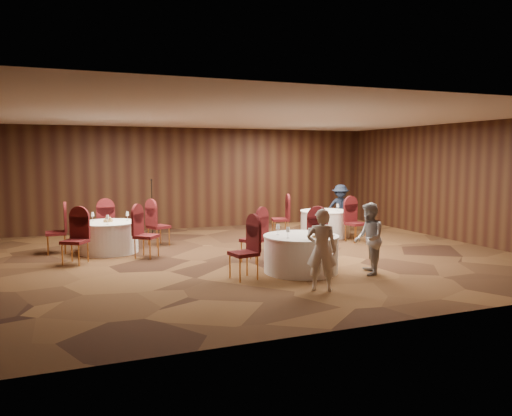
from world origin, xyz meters
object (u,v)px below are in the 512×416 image
object	(u,v)px
table_right	(325,223)
woman_a	(322,250)
woman_b	(369,239)
table_main	(301,253)
table_left	(109,237)
mic_stand	(152,220)
man_c	(340,208)

from	to	relation	value
table_right	woman_a	distance (m)	5.95
woman_b	woman_a	bearing A→B (deg)	-37.29
table_main	woman_a	world-z (taller)	woman_a
table_right	woman_b	world-z (taller)	woman_b
woman_a	table_main	bearing A→B (deg)	-70.18
table_left	mic_stand	size ratio (longest dim) A/B	0.84
table_left	mic_stand	distance (m)	2.27
mic_stand	man_c	bearing A→B (deg)	-8.45
woman_b	table_right	bearing A→B (deg)	-172.74
man_c	mic_stand	bearing A→B (deg)	-160.67
table_main	mic_stand	distance (m)	5.70
woman_a	woman_b	xyz separation A→B (m)	(1.44, 0.72, -0.01)
table_right	woman_a	xyz separation A→B (m)	(-2.97, -5.15, 0.34)
table_left	table_right	distance (m)	6.07
table_main	table_left	xyz separation A→B (m)	(-3.39, 3.51, 0.00)
woman_a	man_c	xyz separation A→B (m)	(3.90, 5.86, 0.00)
woman_a	woman_b	world-z (taller)	woman_a
table_right	man_c	bearing A→B (deg)	37.22
mic_stand	woman_b	world-z (taller)	mic_stand
table_main	table_left	distance (m)	4.88
man_c	table_main	bearing A→B (deg)	-101.01
table_left	woman_a	world-z (taller)	woman_a
table_left	man_c	distance (m)	7.07
mic_stand	table_right	bearing A→B (deg)	-18.19
mic_stand	woman_a	world-z (taller)	mic_stand
woman_b	man_c	size ratio (longest dim) A/B	0.99
table_main	man_c	world-z (taller)	man_c
man_c	table_left	bearing A→B (deg)	-144.28
table_left	woman_b	world-z (taller)	woman_b
woman_a	man_c	size ratio (longest dim) A/B	0.99
table_main	man_c	bearing A→B (deg)	51.20
table_left	woman_b	size ratio (longest dim) A/B	1.00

